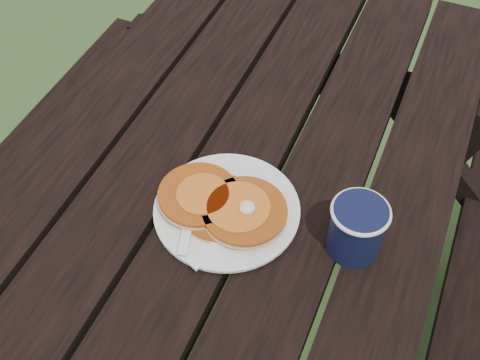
% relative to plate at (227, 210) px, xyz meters
% --- Properties ---
extents(plate, '(0.31, 0.31, 0.01)m').
position_rel_plate_xyz_m(plate, '(0.00, 0.00, 0.00)').
color(plate, white).
rests_on(plate, picnic_table).
extents(pancake_stack, '(0.22, 0.14, 0.04)m').
position_rel_plate_xyz_m(pancake_stack, '(-0.00, -0.01, 0.02)').
color(pancake_stack, '#AF4F13').
rests_on(pancake_stack, plate).
extents(knife, '(0.08, 0.18, 0.00)m').
position_rel_plate_xyz_m(knife, '(0.03, -0.04, 0.01)').
color(knife, white).
rests_on(knife, plate).
extents(fork, '(0.07, 0.16, 0.01)m').
position_rel_plate_xyz_m(fork, '(-0.04, -0.06, 0.01)').
color(fork, white).
rests_on(fork, plate).
extents(coffee_cup, '(0.09, 0.09, 0.10)m').
position_rel_plate_xyz_m(coffee_cup, '(0.21, 0.01, 0.05)').
color(coffee_cup, black).
rests_on(coffee_cup, picnic_table).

